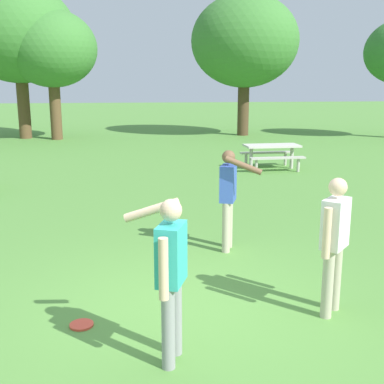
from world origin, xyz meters
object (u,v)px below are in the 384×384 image
person_bystander (335,237)px  frisbee (82,325)px  person_thrower (170,269)px  tree_broad_center (18,34)px  picnic_table_far (272,151)px  person_catcher (229,192)px  tree_far_right (52,49)px  tree_slender_mid (245,42)px

person_bystander → frisbee: (-2.91, 0.05, -0.93)m
person_thrower → tree_broad_center: tree_broad_center is taller
frisbee → tree_broad_center: 20.47m
person_thrower → picnic_table_far: (4.06, 10.38, -0.40)m
person_catcher → frisbee: person_catcher is taller
person_thrower → picnic_table_far: size_ratio=0.94×
person_thrower → person_catcher: (1.20, 3.13, 0.00)m
frisbee → tree_far_right: tree_far_right is taller
tree_slender_mid → frisbee: bearing=-108.2°
person_thrower → tree_far_right: size_ratio=0.28×
tree_broad_center → tree_slender_mid: size_ratio=1.04×
frisbee → picnic_table_far: size_ratio=0.15×
tree_slender_mid → picnic_table_far: bearing=-97.9°
frisbee → person_catcher: bearing=47.1°
tree_far_right → tree_slender_mid: bearing=4.4°
frisbee → tree_slender_mid: 20.96m
person_catcher → tree_far_right: size_ratio=0.28×
person_catcher → person_bystander: bearing=-72.2°
tree_broad_center → tree_slender_mid: 10.79m
person_catcher → frisbee: (-2.15, -2.31, -0.95)m
tree_far_right → tree_slender_mid: tree_slender_mid is taller
frisbee → tree_broad_center: size_ratio=0.04×
person_catcher → tree_slender_mid: (4.23, 17.11, 3.66)m
person_thrower → tree_far_right: (-3.78, 19.53, 3.18)m
person_thrower → tree_slender_mid: size_ratio=0.24×
picnic_table_far → tree_slender_mid: (1.38, 9.87, 4.06)m
picnic_table_far → tree_broad_center: tree_broad_center is taller
person_thrower → tree_slender_mid: tree_slender_mid is taller
frisbee → person_thrower: bearing=-40.9°
person_catcher → person_bystander: size_ratio=1.00×
person_catcher → tree_slender_mid: tree_slender_mid is taller
person_catcher → tree_far_right: (-4.98, 16.40, 3.18)m
person_thrower → person_bystander: 2.11m
person_bystander → frisbee: size_ratio=6.10×
picnic_table_far → tree_slender_mid: bearing=82.1°
person_catcher → picnic_table_far: size_ratio=0.94×
person_bystander → tree_slender_mid: tree_slender_mid is taller
person_bystander → tree_broad_center: size_ratio=0.23×
tree_broad_center → person_thrower: bearing=-75.2°
tree_slender_mid → tree_far_right: bearing=-175.6°
person_bystander → tree_far_right: 19.88m
frisbee → tree_slender_mid: (6.38, 19.42, 4.61)m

